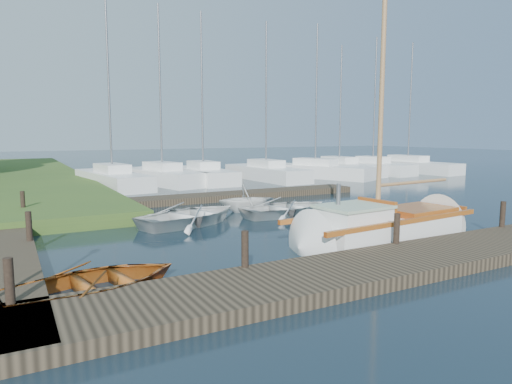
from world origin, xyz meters
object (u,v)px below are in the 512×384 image
dinghy (95,277)px  marina_boat_4 (315,170)px  marina_boat_5 (339,167)px  tender_c (286,206)px  sailboat (385,229)px  marina_boat_2 (203,174)px  mooring_post_4 (29,226)px  marina_boat_1 (162,175)px  mooring_post_1 (245,249)px  marina_boat_6 (373,167)px  tender_b (247,197)px  marina_boat_3 (266,172)px  mooring_post_3 (503,214)px  mooring_post_0 (9,281)px  marina_boat_0 (112,178)px  mooring_post_5 (23,202)px  marina_boat_7 (408,165)px  tender_a (191,212)px  mooring_post_2 (397,228)px

dinghy → marina_boat_4: marina_boat_4 is taller
marina_boat_5 → tender_c: bearing=131.6°
sailboat → marina_boat_2: size_ratio=0.91×
mooring_post_4 → marina_boat_5: bearing=33.2°
marina_boat_2 → marina_boat_1: bearing=83.8°
mooring_post_1 → marina_boat_6: marina_boat_6 is taller
dinghy → tender_b: tender_b is taller
tender_b → marina_boat_5: size_ratio=0.23×
marina_boat_3 → tender_b: bearing=143.8°
mooring_post_1 → mooring_post_3: 9.00m
mooring_post_1 → mooring_post_0: bearing=180.0°
marina_boat_1 → marina_boat_2: bearing=-109.0°
mooring_post_1 → marina_boat_0: marina_boat_0 is taller
tender_b → tender_c: bearing=-137.4°
sailboat → marina_boat_4: (9.90, 17.21, 0.22)m
marina_boat_2 → marina_boat_0: bearing=90.9°
marina_boat_5 → mooring_post_4: bearing=119.8°
mooring_post_5 → marina_boat_7: 30.32m
mooring_post_5 → mooring_post_1: bearing=-68.2°
mooring_post_1 → marina_boat_2: 20.50m
mooring_post_0 → marina_boat_2: marina_boat_2 is taller
tender_b → tender_c: 1.82m
mooring_post_3 → mooring_post_1: bearing=180.0°
marina_boat_6 → marina_boat_7: marina_boat_6 is taller
mooring_post_1 → tender_a: 6.59m
mooring_post_3 → sailboat: (-3.58, 1.34, -0.36)m
marina_boat_3 → marina_boat_6: size_ratio=1.00×
mooring_post_5 → tender_a: size_ratio=0.20×
marina_boat_0 → marina_boat_2: (5.83, 0.06, -0.00)m
marina_boat_4 → mooring_post_3: bearing=137.7°
mooring_post_4 → marina_boat_6: size_ratio=0.08×
tender_a → marina_boat_0: size_ratio=0.34×
marina_boat_1 → marina_boat_3: 7.19m
tender_b → marina_boat_3: size_ratio=0.22×
marina_boat_5 → mooring_post_5: bearing=110.0°
marina_boat_7 → marina_boat_5: bearing=76.9°
mooring_post_1 → mooring_post_3: (9.00, 0.00, 0.00)m
mooring_post_4 → tender_a: bearing=15.9°
marina_boat_5 → tender_a: bearing=124.0°
mooring_post_5 → sailboat: (9.42, -8.66, -0.36)m
tender_b → marina_boat_7: 23.59m
marina_boat_3 → dinghy: bearing=138.8°
mooring_post_0 → dinghy: mooring_post_0 is taller
tender_c → marina_boat_2: marina_boat_2 is taller
mooring_post_3 → marina_boat_0: 20.85m
mooring_post_4 → mooring_post_3: bearing=-21.0°
mooring_post_2 → tender_b: (-0.38, 7.86, -0.09)m
mooring_post_4 → marina_boat_1: 16.76m
tender_c → marina_boat_2: size_ratio=0.35×
mooring_post_5 → marina_boat_7: size_ratio=0.08×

